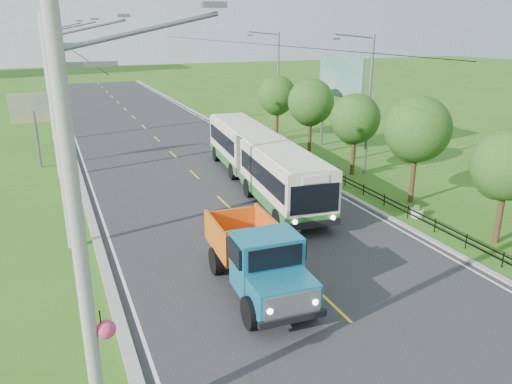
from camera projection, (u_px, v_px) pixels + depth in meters
ground at (335, 307)px, 17.72m from camera, size 240.00×240.00×0.00m
road at (187, 167)px, 35.22m from camera, size 14.00×120.00×0.02m
curb_left at (79, 178)px, 32.57m from camera, size 0.40×120.00×0.15m
curb_right at (278, 157)px, 37.82m from camera, size 0.30×120.00×0.10m
edge_line_left at (88, 177)px, 32.79m from camera, size 0.12×120.00×0.00m
edge_line_right at (272, 158)px, 37.65m from camera, size 0.12×120.00×0.00m
centre_dash at (335, 307)px, 17.71m from camera, size 0.12×2.20×0.00m
railing_right at (329, 173)px, 32.80m from camera, size 0.04×40.00×0.60m
pole_nearest at (83, 253)px, 10.52m from camera, size 3.51×0.44×10.00m
pole_near at (59, 136)px, 20.96m from camera, size 3.51×0.32×10.00m
pole_mid at (52, 99)px, 31.47m from camera, size 3.51×0.32×10.00m
pole_far at (48, 81)px, 41.97m from camera, size 3.51×0.32×10.00m
tree_second at (506, 168)px, 22.08m from camera, size 3.18×3.26×5.30m
tree_third at (416, 132)px, 27.18m from camera, size 3.60×3.62×6.00m
tree_fourth at (355, 121)px, 32.56m from camera, size 3.24×3.31×5.40m
tree_fifth at (311, 104)px, 37.73m from camera, size 3.48×3.52×5.80m
tree_back at (277, 97)px, 43.04m from camera, size 3.30×3.36×5.50m
streetlight_mid at (367, 100)px, 32.31m from camera, size 3.02×0.20×9.07m
streetlight_far at (276, 80)px, 44.56m from camera, size 3.02×0.20×9.07m
planter_near at (417, 212)px, 26.02m from camera, size 0.64×0.64×0.67m
planter_mid at (337, 172)px, 33.02m from camera, size 0.64×0.64×0.67m
planter_far at (284, 147)px, 40.03m from camera, size 0.64×0.64×0.67m
billboard_left at (33, 113)px, 34.03m from camera, size 3.00×0.20×5.20m
billboard_right at (340, 83)px, 38.03m from camera, size 0.24×6.00×7.30m
bus at (260, 157)px, 30.25m from camera, size 4.25×16.72×3.19m
dump_truck at (258, 255)px, 18.34m from camera, size 2.70×6.40×2.65m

